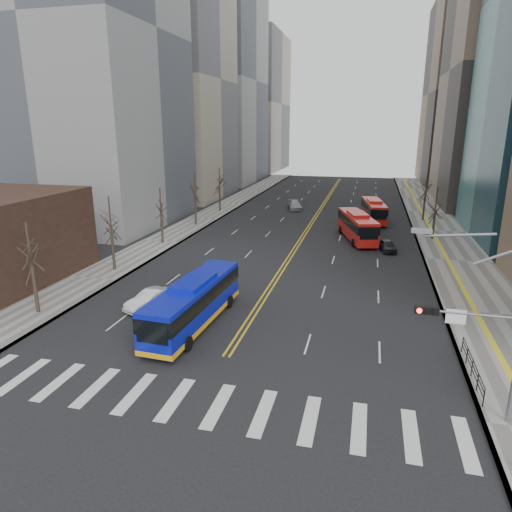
% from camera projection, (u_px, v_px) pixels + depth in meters
% --- Properties ---
extents(ground, '(220.00, 220.00, 0.00)m').
position_uv_depth(ground, '(197.00, 403.00, 23.72)').
color(ground, black).
extents(sidewalk_right, '(7.00, 130.00, 0.15)m').
position_uv_depth(sidewalk_right, '(439.00, 231.00, 61.55)').
color(sidewalk_right, slate).
rests_on(sidewalk_right, ground).
extents(sidewalk_left, '(5.00, 130.00, 0.15)m').
position_uv_depth(sidewalk_left, '(202.00, 219.00, 69.48)').
color(sidewalk_left, slate).
rests_on(sidewalk_left, ground).
extents(crosswalk, '(26.70, 4.00, 0.01)m').
position_uv_depth(crosswalk, '(197.00, 402.00, 23.72)').
color(crosswalk, silver).
rests_on(crosswalk, ground).
extents(centerline, '(0.55, 100.00, 0.01)m').
position_uv_depth(centerline, '(318.00, 212.00, 74.98)').
color(centerline, gold).
rests_on(centerline, ground).
extents(office_towers, '(83.00, 134.00, 58.00)m').
position_uv_depth(office_towers, '(333.00, 66.00, 80.90)').
color(office_towers, gray).
rests_on(office_towers, ground).
extents(signal_mast, '(5.37, 0.37, 9.39)m').
position_uv_depth(signal_mast, '(489.00, 329.00, 21.02)').
color(signal_mast, gray).
rests_on(signal_mast, ground).
extents(pedestrian_railing, '(0.06, 6.06, 1.02)m').
position_uv_depth(pedestrian_railing, '(472.00, 365.00, 25.75)').
color(pedestrian_railing, black).
rests_on(pedestrian_railing, sidewalk_right).
extents(street_trees, '(35.20, 47.20, 7.60)m').
position_uv_depth(street_trees, '(243.00, 201.00, 56.24)').
color(street_trees, '#2C241B').
rests_on(street_trees, ground).
extents(blue_bus, '(3.24, 11.97, 3.45)m').
position_uv_depth(blue_bus, '(194.00, 301.00, 32.44)').
color(blue_bus, '#0C17B4').
rests_on(blue_bus, ground).
extents(red_bus_near, '(5.47, 11.17, 3.47)m').
position_uv_depth(red_bus_near, '(357.00, 225.00, 56.71)').
color(red_bus_near, red).
rests_on(red_bus_near, ground).
extents(red_bus_far, '(3.89, 10.55, 3.29)m').
position_uv_depth(red_bus_far, '(374.00, 209.00, 67.60)').
color(red_bus_far, red).
rests_on(red_bus_far, ground).
extents(car_white, '(3.16, 4.68, 1.46)m').
position_uv_depth(car_white, '(151.00, 299.00, 35.71)').
color(car_white, white).
rests_on(car_white, ground).
extents(car_dark_mid, '(2.25, 4.07, 1.31)m').
position_uv_depth(car_dark_mid, '(387.00, 246.00, 51.89)').
color(car_dark_mid, black).
rests_on(car_dark_mid, ground).
extents(car_silver, '(3.38, 5.41, 1.46)m').
position_uv_depth(car_silver, '(295.00, 205.00, 77.37)').
color(car_silver, '#A0A0A5').
rests_on(car_silver, ground).
extents(car_dark_far, '(2.18, 4.64, 1.28)m').
position_uv_depth(car_dark_far, '(376.00, 203.00, 80.58)').
color(car_dark_far, black).
rests_on(car_dark_far, ground).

